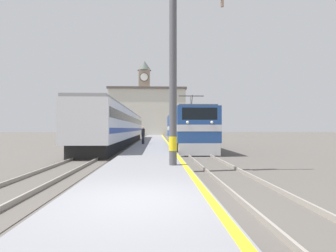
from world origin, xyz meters
TOP-DOWN VIEW (x-y plane):
  - ground_plane at (0.00, 30.00)m, footprint 200.00×200.00m
  - platform at (0.00, 25.00)m, footprint 3.52×140.00m
  - rail_track_near at (3.24, 25.00)m, footprint 2.84×140.00m
  - rail_track_far at (-3.73, 25.00)m, footprint 2.84×140.00m
  - locomotive_train at (3.24, 19.48)m, footprint 2.92×16.79m
  - passenger_train at (-3.73, 25.07)m, footprint 2.92×31.96m
  - catenary_mast at (1.18, 5.26)m, footprint 2.43×0.34m
  - person_on_platform at (-0.92, 20.25)m, footprint 0.34×0.34m
  - clock_tower at (-3.11, 68.55)m, footprint 3.83×3.83m
  - station_building at (-1.93, 60.92)m, footprint 19.18×8.57m

SIDE VIEW (x-z plane):
  - ground_plane at x=0.00m, z-range 0.00..0.00m
  - rail_track_near at x=3.24m, z-range -0.05..0.11m
  - rail_track_far at x=-3.73m, z-range -0.05..0.11m
  - platform at x=0.00m, z-range 0.00..0.33m
  - person_on_platform at x=-0.92m, z-range 0.37..2.10m
  - locomotive_train at x=3.24m, z-range -0.44..4.09m
  - passenger_train at x=-3.73m, z-range 0.15..4.02m
  - catenary_mast at x=1.18m, z-range 0.23..8.19m
  - station_building at x=-1.93m, z-range 0.03..11.93m
  - clock_tower at x=-3.11m, z-range 0.65..21.72m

